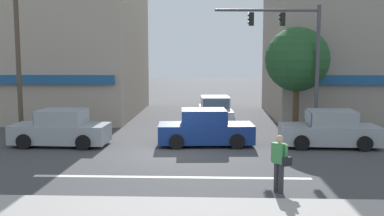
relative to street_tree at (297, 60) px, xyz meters
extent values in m
plane|color=#3D3D3F|center=(-5.61, -5.26, -3.68)|extent=(120.00, 120.00, 0.00)
cube|color=silver|center=(-5.61, -8.76, -3.68)|extent=(9.00, 0.24, 0.01)
cube|color=tan|center=(-16.00, 6.40, 0.97)|extent=(13.76, 10.91, 9.29)
cube|color=gray|center=(5.90, 5.94, 1.18)|extent=(12.80, 9.46, 9.72)
cylinder|color=#4C3823|center=(0.00, 0.00, -2.44)|extent=(0.32, 0.32, 2.49)
sphere|color=#235128|center=(0.00, 0.00, 0.02)|extent=(3.23, 3.23, 3.23)
cylinder|color=brown|center=(-13.35, -2.06, 0.40)|extent=(0.22, 0.22, 8.17)
cylinder|color=brown|center=(1.94, 4.51, 0.29)|extent=(0.22, 0.22, 7.94)
cylinder|color=#47474C|center=(0.63, -1.67, -0.58)|extent=(0.18, 0.18, 6.20)
cylinder|color=#47474C|center=(-1.77, -1.84, 2.27)|extent=(4.80, 0.46, 0.12)
cube|color=black|center=(-1.05, -1.79, 1.87)|extent=(0.22, 0.25, 0.60)
sphere|color=black|center=(-1.17, -1.80, 2.05)|extent=(0.12, 0.12, 0.12)
sphere|color=black|center=(-1.17, -1.80, 1.87)|extent=(0.12, 0.12, 0.12)
sphere|color=green|center=(-1.17, -1.80, 1.69)|extent=(0.12, 0.12, 0.12)
cube|color=black|center=(-2.49, -1.89, 1.87)|extent=(0.22, 0.25, 0.60)
sphere|color=black|center=(-2.61, -1.90, 2.05)|extent=(0.12, 0.12, 0.12)
sphere|color=black|center=(-2.61, -1.90, 1.87)|extent=(0.12, 0.12, 0.12)
sphere|color=green|center=(-2.61, -1.90, 1.69)|extent=(0.12, 0.12, 0.12)
cube|color=navy|center=(-4.54, -3.54, -3.14)|extent=(4.20, 1.96, 0.80)
cube|color=navy|center=(-4.64, -3.54, -2.42)|extent=(2.00, 1.68, 0.64)
cube|color=#475666|center=(-3.68, -3.48, -2.42)|extent=(0.15, 1.44, 0.54)
cylinder|color=black|center=(-3.33, -2.61, -3.36)|extent=(0.65, 0.22, 0.64)
cylinder|color=black|center=(-3.22, -4.31, -3.36)|extent=(0.65, 0.22, 0.64)
cylinder|color=black|center=(-5.87, -2.77, -3.36)|extent=(0.65, 0.22, 0.64)
cylinder|color=black|center=(-5.76, -4.47, -3.36)|extent=(0.65, 0.22, 0.64)
cube|color=#999EA3|center=(-10.85, -3.87, -3.14)|extent=(4.16, 1.85, 0.80)
cube|color=#999EA3|center=(-10.75, -3.87, -2.42)|extent=(1.95, 1.63, 0.64)
cube|color=#475666|center=(-11.72, -3.84, -2.42)|extent=(0.11, 1.44, 0.54)
cylinder|color=black|center=(-12.15, -4.67, -3.36)|extent=(0.65, 0.20, 0.64)
cylinder|color=black|center=(-12.09, -2.97, -3.36)|extent=(0.65, 0.20, 0.64)
cylinder|color=black|center=(-9.61, -4.76, -3.36)|extent=(0.65, 0.20, 0.64)
cylinder|color=black|center=(-9.55, -3.06, -3.36)|extent=(0.65, 0.20, 0.64)
cube|color=silver|center=(-4.07, 2.36, -3.14)|extent=(1.93, 4.19, 0.80)
cube|color=silver|center=(-4.07, 2.46, -2.42)|extent=(1.66, 1.98, 0.64)
cube|color=#475666|center=(-4.02, 1.49, -2.42)|extent=(1.44, 0.14, 0.54)
cylinder|color=black|center=(-3.15, 1.14, -3.36)|extent=(0.22, 0.65, 0.64)
cylinder|color=black|center=(-4.85, 1.04, -3.36)|extent=(0.22, 0.65, 0.64)
cylinder|color=black|center=(-3.29, 3.68, -3.36)|extent=(0.22, 0.65, 0.64)
cylinder|color=black|center=(-4.99, 3.58, -3.36)|extent=(0.22, 0.65, 0.64)
cube|color=#999EA3|center=(0.73, -3.66, -3.14)|extent=(4.16, 1.86, 0.80)
cube|color=#999EA3|center=(0.83, -3.66, -2.42)|extent=(1.96, 1.63, 0.64)
cube|color=#475666|center=(-0.14, -3.62, -2.42)|extent=(0.12, 1.44, 0.54)
cylinder|color=black|center=(-0.58, -4.46, -3.36)|extent=(0.65, 0.20, 0.64)
cylinder|color=black|center=(-0.51, -2.76, -3.36)|extent=(0.65, 0.20, 0.64)
cylinder|color=black|center=(1.96, -4.56, -3.36)|extent=(0.65, 0.20, 0.64)
cylinder|color=black|center=(2.03, -2.86, -3.36)|extent=(0.65, 0.20, 0.64)
cylinder|color=#333338|center=(-2.46, -10.17, -3.25)|extent=(0.14, 0.14, 0.86)
cylinder|color=#333338|center=(-2.33, -10.31, -3.25)|extent=(0.14, 0.14, 0.86)
cube|color=#3F8C4C|center=(-2.39, -10.24, -2.53)|extent=(0.41, 0.41, 0.58)
sphere|color=tan|center=(-2.39, -10.24, -2.12)|extent=(0.22, 0.22, 0.22)
cylinder|color=#3F8C4C|center=(-2.56, -10.06, -2.53)|extent=(0.09, 0.09, 0.56)
cylinder|color=#3F8C4C|center=(-2.23, -10.42, -2.53)|extent=(0.09, 0.09, 0.56)
cube|color=black|center=(-2.21, -10.50, -2.70)|extent=(0.29, 0.28, 0.24)
camera|label=1|loc=(-4.38, -22.84, 0.26)|focal=42.00mm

